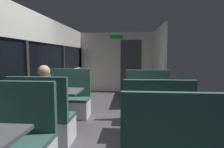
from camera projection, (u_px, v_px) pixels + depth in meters
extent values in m
cube|color=#423F44|center=(102.00, 132.00, 3.73)|extent=(3.30, 9.20, 0.02)
cube|color=beige|center=(28.00, 105.00, 3.81)|extent=(0.08, 8.40, 0.95)
cube|color=beige|center=(24.00, 24.00, 3.67)|extent=(0.08, 8.40, 0.60)
cube|color=black|center=(25.00, 60.00, 3.73)|extent=(0.03, 8.40, 0.75)
cube|color=#2D2D30|center=(27.00, 60.00, 3.73)|extent=(0.06, 0.08, 0.75)
cube|color=#2D2D30|center=(63.00, 58.00, 5.81)|extent=(0.06, 0.08, 0.75)
cube|color=#2D2D30|center=(81.00, 57.00, 7.90)|extent=(0.06, 0.08, 0.75)
cube|color=beige|center=(117.00, 62.00, 7.79)|extent=(2.90, 0.08, 2.30)
cube|color=#333338|center=(131.00, 66.00, 7.70)|extent=(0.80, 0.04, 2.00)
cube|color=green|center=(117.00, 37.00, 7.64)|extent=(0.50, 0.03, 0.16)
cube|color=beige|center=(159.00, 63.00, 6.47)|extent=(0.08, 2.40, 2.30)
cube|color=#2D564C|center=(11.00, 140.00, 2.35)|extent=(0.95, 0.50, 0.06)
cube|color=#2D564C|center=(20.00, 106.00, 2.53)|extent=(0.95, 0.08, 0.65)
cylinder|color=#9E9EA3|center=(58.00, 110.00, 3.91)|extent=(0.10, 0.10, 0.70)
cube|color=#4C4C51|center=(58.00, 91.00, 3.87)|extent=(0.90, 0.70, 0.04)
cube|color=silver|center=(44.00, 130.00, 3.27)|extent=(0.95, 0.50, 0.39)
cube|color=#2D564C|center=(44.00, 117.00, 3.24)|extent=(0.95, 0.50, 0.06)
cube|color=#2D564C|center=(37.00, 98.00, 3.00)|extent=(0.95, 0.08, 0.65)
cube|color=silver|center=(69.00, 109.00, 4.58)|extent=(0.95, 0.50, 0.39)
cube|color=#2D564C|center=(68.00, 99.00, 4.55)|extent=(0.95, 0.50, 0.06)
cube|color=#2D564C|center=(71.00, 82.00, 4.73)|extent=(0.95, 0.08, 0.65)
cube|color=#2D564C|center=(174.00, 128.00, 1.78)|extent=(0.95, 0.08, 0.65)
cylinder|color=#9E9EA3|center=(151.00, 115.00, 3.55)|extent=(0.10, 0.10, 0.70)
cube|color=#4C4C51|center=(152.00, 95.00, 3.52)|extent=(0.90, 0.70, 0.04)
cube|color=silver|center=(156.00, 139.00, 2.91)|extent=(0.95, 0.50, 0.39)
cube|color=#2D564C|center=(156.00, 124.00, 2.89)|extent=(0.95, 0.50, 0.06)
cube|color=#2D564C|center=(159.00, 104.00, 2.65)|extent=(0.95, 0.08, 0.65)
cube|color=silver|center=(148.00, 113.00, 4.22)|extent=(0.95, 0.50, 0.39)
cube|color=#2D564C|center=(148.00, 103.00, 4.20)|extent=(0.95, 0.50, 0.06)
cube|color=#2D564C|center=(147.00, 85.00, 4.37)|extent=(0.95, 0.08, 0.65)
cube|color=#26262D|center=(44.00, 128.00, 3.26)|extent=(0.30, 0.36, 0.45)
cube|color=#8C664C|center=(44.00, 96.00, 3.26)|extent=(0.34, 0.22, 0.60)
sphere|color=tan|center=(44.00, 71.00, 3.24)|extent=(0.20, 0.20, 0.20)
cylinder|color=#8C664C|center=(38.00, 93.00, 3.46)|extent=(0.07, 0.28, 0.07)
cylinder|color=#8C664C|center=(60.00, 93.00, 3.42)|extent=(0.07, 0.28, 0.07)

